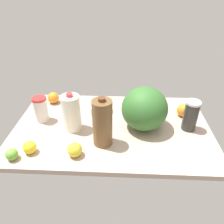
{
  "coord_description": "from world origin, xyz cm",
  "views": [
    {
      "loc": [
        5.28,
        -109.71,
        83.23
      ],
      "look_at": [
        0.0,
        0.0,
        13.0
      ],
      "focal_mm": 35.0,
      "sensor_mm": 36.0,
      "label": 1
    }
  ],
  "objects_px": {
    "lime_loose": "(12,154)",
    "shaker_bottle": "(191,115)",
    "mixing_bowl": "(99,108)",
    "lemon_beside_bowl": "(75,150)",
    "orange_near_front": "(183,110)",
    "milk_jug": "(72,113)",
    "chocolate_milk_jug": "(102,123)",
    "orange_far_back": "(53,98)",
    "lemon_by_jug": "(30,147)",
    "tumbler_cup": "(41,109)",
    "watermelon": "(145,109)"
  },
  "relations": [
    {
      "from": "mixing_bowl",
      "to": "orange_far_back",
      "type": "distance_m",
      "value": 0.36
    },
    {
      "from": "lemon_by_jug",
      "to": "lemon_beside_bowl",
      "type": "bearing_deg",
      "value": -2.49
    },
    {
      "from": "milk_jug",
      "to": "lime_loose",
      "type": "bearing_deg",
      "value": -132.99
    },
    {
      "from": "shaker_bottle",
      "to": "lemon_by_jug",
      "type": "distance_m",
      "value": 0.92
    },
    {
      "from": "lime_loose",
      "to": "orange_near_front",
      "type": "xyz_separation_m",
      "value": [
        0.95,
        0.45,
        0.01
      ]
    },
    {
      "from": "lemon_beside_bowl",
      "to": "orange_far_back",
      "type": "relative_size",
      "value": 0.94
    },
    {
      "from": "milk_jug",
      "to": "watermelon",
      "type": "bearing_deg",
      "value": 4.54
    },
    {
      "from": "watermelon",
      "to": "shaker_bottle",
      "type": "bearing_deg",
      "value": -0.48
    },
    {
      "from": "milk_jug",
      "to": "chocolate_milk_jug",
      "type": "height_order",
      "value": "chocolate_milk_jug"
    },
    {
      "from": "chocolate_milk_jug",
      "to": "orange_far_back",
      "type": "relative_size",
      "value": 3.52
    },
    {
      "from": "shaker_bottle",
      "to": "orange_far_back",
      "type": "xyz_separation_m",
      "value": [
        -0.9,
        0.27,
        -0.05
      ]
    },
    {
      "from": "milk_jug",
      "to": "tumbler_cup",
      "type": "xyz_separation_m",
      "value": [
        -0.21,
        0.08,
        -0.03
      ]
    },
    {
      "from": "watermelon",
      "to": "milk_jug",
      "type": "bearing_deg",
      "value": -175.46
    },
    {
      "from": "mixing_bowl",
      "to": "milk_jug",
      "type": "xyz_separation_m",
      "value": [
        -0.14,
        -0.2,
        0.08
      ]
    },
    {
      "from": "shaker_bottle",
      "to": "orange_near_front",
      "type": "xyz_separation_m",
      "value": [
        -0.0,
        0.14,
        -0.05
      ]
    },
    {
      "from": "tumbler_cup",
      "to": "lime_loose",
      "type": "height_order",
      "value": "tumbler_cup"
    },
    {
      "from": "mixing_bowl",
      "to": "lemon_by_jug",
      "type": "xyz_separation_m",
      "value": [
        -0.32,
        -0.42,
        0.01
      ]
    },
    {
      "from": "orange_near_front",
      "to": "lemon_beside_bowl",
      "type": "xyz_separation_m",
      "value": [
        -0.64,
        -0.41,
        -0.0
      ]
    },
    {
      "from": "chocolate_milk_jug",
      "to": "lemon_beside_bowl",
      "type": "relative_size",
      "value": 3.72
    },
    {
      "from": "lime_loose",
      "to": "milk_jug",
      "type": "bearing_deg",
      "value": 47.01
    },
    {
      "from": "lime_loose",
      "to": "orange_far_back",
      "type": "distance_m",
      "value": 0.58
    },
    {
      "from": "milk_jug",
      "to": "chocolate_milk_jug",
      "type": "distance_m",
      "value": 0.23
    },
    {
      "from": "shaker_bottle",
      "to": "mixing_bowl",
      "type": "distance_m",
      "value": 0.59
    },
    {
      "from": "watermelon",
      "to": "orange_far_back",
      "type": "relative_size",
      "value": 3.36
    },
    {
      "from": "milk_jug",
      "to": "lemon_by_jug",
      "type": "height_order",
      "value": "milk_jug"
    },
    {
      "from": "milk_jug",
      "to": "lemon_beside_bowl",
      "type": "bearing_deg",
      "value": -76.24
    },
    {
      "from": "milk_jug",
      "to": "tumbler_cup",
      "type": "relative_size",
      "value": 1.46
    },
    {
      "from": "milk_jug",
      "to": "lemon_by_jug",
      "type": "distance_m",
      "value": 0.3
    },
    {
      "from": "lime_loose",
      "to": "orange_far_back",
      "type": "xyz_separation_m",
      "value": [
        0.05,
        0.57,
        0.01
      ]
    },
    {
      "from": "lime_loose",
      "to": "lemon_beside_bowl",
      "type": "xyz_separation_m",
      "value": [
        0.31,
        0.04,
        0.01
      ]
    },
    {
      "from": "orange_near_front",
      "to": "milk_jug",
      "type": "bearing_deg",
      "value": -166.03
    },
    {
      "from": "shaker_bottle",
      "to": "lemon_beside_bowl",
      "type": "distance_m",
      "value": 0.7
    },
    {
      "from": "lemon_beside_bowl",
      "to": "orange_far_back",
      "type": "height_order",
      "value": "orange_far_back"
    },
    {
      "from": "mixing_bowl",
      "to": "lime_loose",
      "type": "distance_m",
      "value": 0.62
    },
    {
      "from": "lemon_by_jug",
      "to": "orange_near_front",
      "type": "distance_m",
      "value": 0.96
    },
    {
      "from": "shaker_bottle",
      "to": "chocolate_milk_jug",
      "type": "height_order",
      "value": "chocolate_milk_jug"
    },
    {
      "from": "chocolate_milk_jug",
      "to": "orange_near_front",
      "type": "relative_size",
      "value": 3.48
    },
    {
      "from": "orange_far_back",
      "to": "lemon_beside_bowl",
      "type": "bearing_deg",
      "value": -64.12
    },
    {
      "from": "mixing_bowl",
      "to": "lime_loose",
      "type": "bearing_deg",
      "value": -130.09
    },
    {
      "from": "mixing_bowl",
      "to": "milk_jug",
      "type": "height_order",
      "value": "milk_jug"
    },
    {
      "from": "mixing_bowl",
      "to": "tumbler_cup",
      "type": "distance_m",
      "value": 0.38
    },
    {
      "from": "lime_loose",
      "to": "shaker_bottle",
      "type": "bearing_deg",
      "value": 17.74
    },
    {
      "from": "tumbler_cup",
      "to": "orange_near_front",
      "type": "height_order",
      "value": "tumbler_cup"
    },
    {
      "from": "orange_far_back",
      "to": "shaker_bottle",
      "type": "bearing_deg",
      "value": -16.63
    },
    {
      "from": "shaker_bottle",
      "to": "lime_loose",
      "type": "xyz_separation_m",
      "value": [
        -0.95,
        -0.31,
        -0.06
      ]
    },
    {
      "from": "mixing_bowl",
      "to": "milk_jug",
      "type": "distance_m",
      "value": 0.26
    },
    {
      "from": "lemon_by_jug",
      "to": "lemon_beside_bowl",
      "type": "xyz_separation_m",
      "value": [
        0.24,
        -0.01,
        0.0
      ]
    },
    {
      "from": "mixing_bowl",
      "to": "lemon_beside_bowl",
      "type": "bearing_deg",
      "value": -101.07
    },
    {
      "from": "mixing_bowl",
      "to": "lemon_beside_bowl",
      "type": "height_order",
      "value": "lemon_beside_bowl"
    },
    {
      "from": "mixing_bowl",
      "to": "shaker_bottle",
      "type": "bearing_deg",
      "value": -16.53
    }
  ]
}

